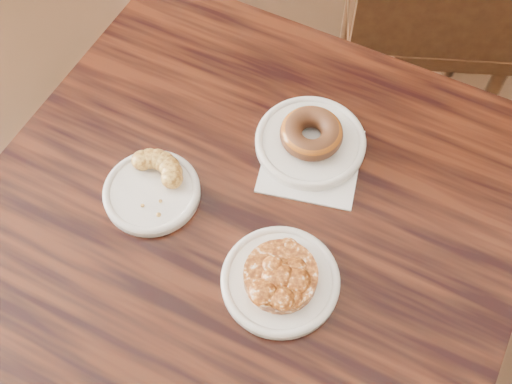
% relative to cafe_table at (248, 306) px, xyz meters
% --- Properties ---
extents(floor, '(5.00, 5.00, 0.00)m').
position_rel_cafe_table_xyz_m(floor, '(-0.16, -0.10, -0.38)').
color(floor, black).
rests_on(floor, ground).
extents(cafe_table, '(0.97, 0.97, 0.75)m').
position_rel_cafe_table_xyz_m(cafe_table, '(0.00, 0.00, 0.00)').
color(cafe_table, black).
rests_on(cafe_table, floor).
extents(chair_far, '(0.52, 0.52, 0.90)m').
position_rel_cafe_table_xyz_m(chair_far, '(0.25, 0.86, 0.08)').
color(chair_far, black).
rests_on(chair_far, floor).
extents(napkin, '(0.16, 0.16, 0.00)m').
position_rel_cafe_table_xyz_m(napkin, '(0.07, 0.13, 0.38)').
color(napkin, white).
rests_on(napkin, cafe_table).
extents(plate_donut, '(0.18, 0.18, 0.01)m').
position_rel_cafe_table_xyz_m(plate_donut, '(0.07, 0.16, 0.38)').
color(plate_donut, silver).
rests_on(plate_donut, napkin).
extents(plate_cruller, '(0.15, 0.15, 0.01)m').
position_rel_cafe_table_xyz_m(plate_cruller, '(-0.15, 0.01, 0.38)').
color(plate_cruller, silver).
rests_on(plate_cruller, cafe_table).
extents(plate_fritter, '(0.17, 0.17, 0.01)m').
position_rel_cafe_table_xyz_m(plate_fritter, '(0.07, -0.09, 0.38)').
color(plate_fritter, silver).
rests_on(plate_fritter, cafe_table).
extents(glazed_donut, '(0.10, 0.10, 0.04)m').
position_rel_cafe_table_xyz_m(glazed_donut, '(0.07, 0.16, 0.41)').
color(glazed_donut, brown).
rests_on(glazed_donut, plate_donut).
extents(apple_fritter, '(0.14, 0.14, 0.03)m').
position_rel_cafe_table_xyz_m(apple_fritter, '(0.07, -0.09, 0.40)').
color(apple_fritter, '#421A07').
rests_on(apple_fritter, plate_fritter).
extents(cruller_fragment, '(0.11, 0.11, 0.03)m').
position_rel_cafe_table_xyz_m(cruller_fragment, '(-0.15, 0.01, 0.40)').
color(cruller_fragment, brown).
rests_on(cruller_fragment, plate_cruller).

